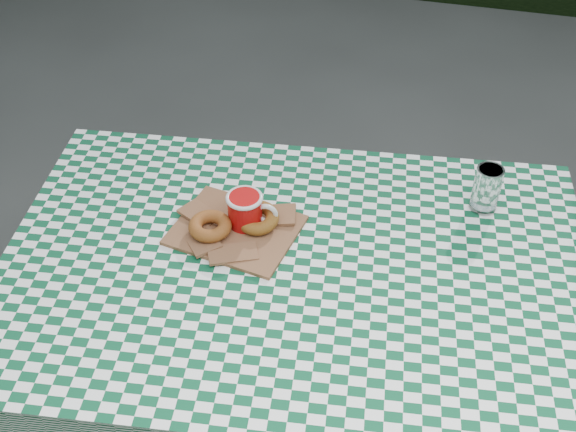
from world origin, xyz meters
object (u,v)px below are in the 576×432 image
object	(u,v)px
paper_bag	(236,229)
drinking_glass	(487,189)
coffee_mug	(245,211)
table	(294,368)

from	to	relation	value
paper_bag	drinking_glass	bearing A→B (deg)	22.09
coffee_mug	drinking_glass	size ratio (longest dim) A/B	1.36
coffee_mug	table	bearing A→B (deg)	-39.26
coffee_mug	paper_bag	bearing A→B (deg)	-128.39
coffee_mug	drinking_glass	distance (m)	0.58
table	coffee_mug	distance (m)	0.46
paper_bag	coffee_mug	distance (m)	0.05
paper_bag	drinking_glass	xyz separation A→B (m)	(0.56, 0.23, 0.05)
table	coffee_mug	world-z (taller)	coffee_mug
drinking_glass	table	bearing A→B (deg)	-143.04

